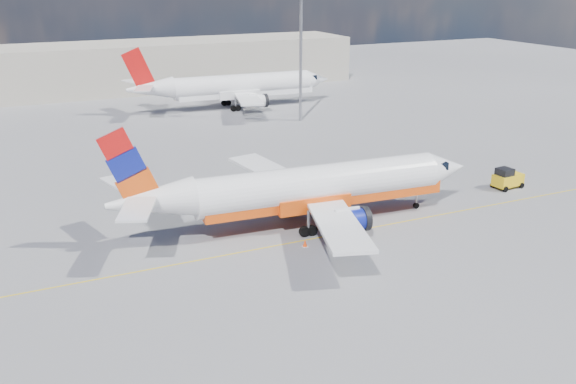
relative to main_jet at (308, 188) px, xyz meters
name	(u,v)px	position (x,y,z in m)	size (l,w,h in m)	color
ground	(343,251)	(0.02, -5.83, -3.15)	(240.00, 240.00, 0.00)	slate
taxi_line	(324,237)	(0.02, -2.83, -3.14)	(70.00, 0.15, 0.01)	gold
terminal_main	(156,65)	(5.02, 69.17, 0.85)	(70.00, 14.00, 8.00)	#B4AB9B
main_jet	(308,188)	(0.00, 0.00, 0.00)	(31.16, 24.60, 9.44)	white
second_jet	(236,87)	(11.45, 46.70, 0.08)	(31.94, 25.25, 9.68)	white
gse_tug	(507,178)	(21.40, 0.27, -2.19)	(2.98, 2.00, 2.03)	black
traffic_cone	(305,243)	(-2.18, -3.93, -2.87)	(0.40, 0.40, 0.57)	white
floodlight_mast	(301,31)	(16.38, 34.82, 8.92)	(1.47, 1.47, 20.13)	#96969D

